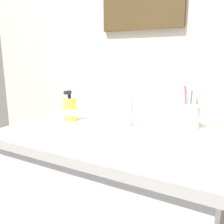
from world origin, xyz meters
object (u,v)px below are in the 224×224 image
(soap_dispenser, at_px, (70,109))
(toothbrush_yellow, at_px, (187,104))
(faucet, at_px, (130,108))
(toothbrush_cup, at_px, (190,117))
(toothbrush_blue, at_px, (191,103))
(toothbrush_purple, at_px, (185,100))

(soap_dispenser, bearing_deg, toothbrush_yellow, 18.31)
(faucet, height_order, toothbrush_cup, faucet)
(toothbrush_cup, bearing_deg, toothbrush_yellow, 128.41)
(toothbrush_blue, distance_m, soap_dispenser, 0.57)
(faucet, distance_m, toothbrush_cup, 0.27)
(toothbrush_blue, bearing_deg, toothbrush_yellow, -143.35)
(faucet, xyz_separation_m, toothbrush_purple, (0.24, 0.07, 0.05))
(soap_dispenser, bearing_deg, toothbrush_cup, 14.92)
(toothbrush_cup, height_order, toothbrush_purple, toothbrush_purple)
(faucet, bearing_deg, toothbrush_purple, 17.31)
(toothbrush_yellow, xyz_separation_m, toothbrush_purple, (-0.00, -0.02, 0.02))
(toothbrush_yellow, relative_size, toothbrush_purple, 0.85)
(faucet, height_order, toothbrush_purple, toothbrush_purple)
(faucet, xyz_separation_m, toothbrush_yellow, (0.24, 0.09, 0.03))
(toothbrush_blue, bearing_deg, toothbrush_purple, -125.38)
(toothbrush_purple, height_order, soap_dispenser, toothbrush_purple)
(soap_dispenser, bearing_deg, toothbrush_purple, 16.84)
(toothbrush_yellow, relative_size, toothbrush_blue, 0.97)
(toothbrush_cup, height_order, soap_dispenser, soap_dispenser)
(faucet, height_order, toothbrush_blue, toothbrush_blue)
(faucet, distance_m, toothbrush_yellow, 0.26)
(toothbrush_cup, xyz_separation_m, soap_dispenser, (-0.55, -0.15, 0.00))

